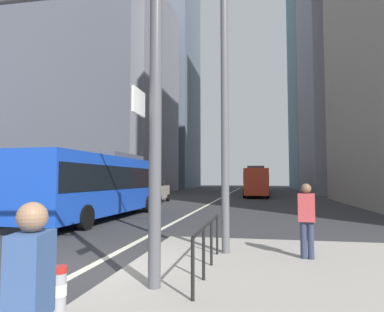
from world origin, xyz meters
name	(u,v)px	position (x,y,z in m)	size (l,w,h in m)	color
ground_plane	(208,205)	(0.00, 20.00, 0.00)	(160.00, 160.00, 0.00)	#303033
median_island	(368,301)	(5.50, -1.00, 0.07)	(9.00, 10.00, 0.15)	gray
lane_centre_line	(221,198)	(0.00, 30.00, 0.01)	(0.20, 80.00, 0.01)	beige
office_tower_left_mid	(128,91)	(-16.00, 43.69, 15.84)	(11.76, 19.71, 31.68)	gray
office_tower_left_far	(168,69)	(-16.00, 68.34, 27.36)	(11.92, 19.22, 54.71)	slate
office_tower_right_mid	(349,9)	(17.00, 43.89, 26.18)	(12.77, 16.42, 52.36)	gray
office_tower_right_far	(321,53)	(17.00, 66.10, 28.05)	(11.80, 18.65, 56.09)	slate
city_bus_blue_oncoming	(102,182)	(-4.00, 9.38, 1.84)	(2.90, 11.53, 3.40)	blue
city_bus_red_receding	(255,180)	(3.60, 33.13, 1.84)	(2.85, 10.82, 3.40)	red
city_bus_red_distant	(255,180)	(3.48, 52.29, 1.84)	(2.71, 10.79, 3.40)	red
car_oncoming_mid	(154,191)	(-5.02, 21.84, 0.99)	(2.11, 4.34, 1.94)	#B2A899
car_receding_near	(260,186)	(4.16, 42.20, 0.99)	(2.05, 4.28, 1.94)	black
traffic_signal_gantry	(33,67)	(-0.42, -1.23, 4.16)	(7.22, 0.65, 6.00)	#515156
street_lamp_post	(224,54)	(2.99, 1.80, 5.28)	(5.50, 0.32, 8.00)	#56565B
bollard_left	(59,294)	(1.34, -3.01, 0.58)	(0.20, 0.20, 0.77)	#99999E
pedestrian_railing	(208,237)	(2.80, -0.06, 0.85)	(0.06, 3.37, 0.98)	black
pedestrian_waiting	(307,216)	(4.93, 1.52, 1.13)	(0.41, 0.29, 1.76)	#2D334C
pedestrian_walking	(30,304)	(2.12, -4.68, 1.09)	(0.31, 0.42, 1.69)	#2D334C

